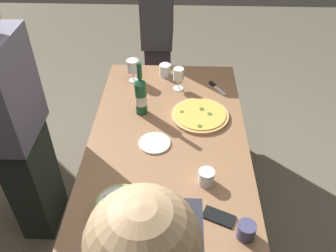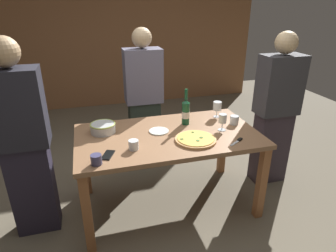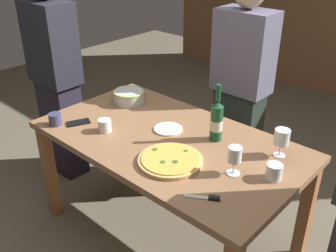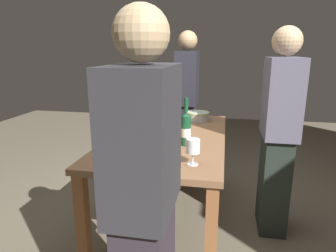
# 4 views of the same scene
# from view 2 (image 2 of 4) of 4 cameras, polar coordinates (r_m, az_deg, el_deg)

# --- Properties ---
(ground_plane) EXTENTS (8.00, 8.00, 0.00)m
(ground_plane) POSITION_cam_2_polar(r_m,az_deg,el_deg) (2.98, 0.00, -14.74)
(ground_plane) COLOR #69604E
(dining_table) EXTENTS (1.60, 0.90, 0.75)m
(dining_table) POSITION_cam_2_polar(r_m,az_deg,el_deg) (2.62, 0.00, -3.40)
(dining_table) COLOR #8E6443
(dining_table) RESTS_ON ground
(brick_wall_back) EXTENTS (5.05, 0.16, 2.82)m
(brick_wall_back) POSITION_cam_2_polar(r_m,az_deg,el_deg) (5.51, -9.56, 18.67)
(brick_wall_back) COLOR brown
(brick_wall_back) RESTS_ON ground
(pizza) EXTENTS (0.35, 0.35, 0.03)m
(pizza) POSITION_cam_2_polar(r_m,az_deg,el_deg) (2.47, 5.41, -2.58)
(pizza) COLOR #E3AC6B
(pizza) RESTS_ON dining_table
(serving_bowl) EXTENTS (0.22, 0.22, 0.09)m
(serving_bowl) POSITION_cam_2_polar(r_m,az_deg,el_deg) (2.66, -12.56, -0.28)
(serving_bowl) COLOR silver
(serving_bowl) RESTS_ON dining_table
(wine_bottle) EXTENTS (0.07, 0.07, 0.34)m
(wine_bottle) POSITION_cam_2_polar(r_m,az_deg,el_deg) (2.75, 3.47, 2.80)
(wine_bottle) COLOR #164A2B
(wine_bottle) RESTS_ON dining_table
(wine_glass_near_pizza) EXTENTS (0.08, 0.08, 0.16)m
(wine_glass_near_pizza) POSITION_cam_2_polar(r_m,az_deg,el_deg) (2.96, 9.56, 3.73)
(wine_glass_near_pizza) COLOR white
(wine_glass_near_pizza) RESTS_ON dining_table
(wine_glass_by_bottle) EXTENTS (0.07, 0.07, 0.15)m
(wine_glass_by_bottle) POSITION_cam_2_polar(r_m,az_deg,el_deg) (2.67, 10.58, 1.26)
(wine_glass_by_bottle) COLOR white
(wine_glass_by_bottle) RESTS_ON dining_table
(cup_amber) EXTENTS (0.08, 0.08, 0.08)m
(cup_amber) POSITION_cam_2_polar(r_m,az_deg,el_deg) (2.33, -6.72, -3.66)
(cup_amber) COLOR white
(cup_amber) RESTS_ON dining_table
(cup_ceramic) EXTENTS (0.08, 0.08, 0.08)m
(cup_ceramic) POSITION_cam_2_polar(r_m,az_deg,el_deg) (2.84, 12.79, 1.15)
(cup_ceramic) COLOR white
(cup_ceramic) RESTS_ON dining_table
(cup_spare) EXTENTS (0.08, 0.08, 0.08)m
(cup_spare) POSITION_cam_2_polar(r_m,az_deg,el_deg) (2.17, -13.80, -6.37)
(cup_spare) COLOR #414066
(cup_spare) RESTS_ON dining_table
(side_plate) EXTENTS (0.18, 0.18, 0.01)m
(side_plate) POSITION_cam_2_polar(r_m,az_deg,el_deg) (2.63, -1.78, -0.99)
(side_plate) COLOR white
(side_plate) RESTS_ON dining_table
(cell_phone) EXTENTS (0.12, 0.16, 0.01)m
(cell_phone) POSITION_cam_2_polar(r_m,az_deg,el_deg) (2.28, -11.60, -5.55)
(cell_phone) COLOR black
(cell_phone) RESTS_ON dining_table
(pizza_knife) EXTENTS (0.15, 0.11, 0.02)m
(pizza_knife) POSITION_cam_2_polar(r_m,az_deg,el_deg) (2.51, 13.42, -2.86)
(pizza_knife) COLOR silver
(pizza_knife) RESTS_ON dining_table
(person_host) EXTENTS (0.41, 0.24, 1.58)m
(person_host) POSITION_cam_2_polar(r_m,az_deg,el_deg) (3.16, 20.24, 2.69)
(person_host) COLOR #352B35
(person_host) RESTS_ON ground
(person_guest_left) EXTENTS (0.39, 0.24, 1.62)m
(person_guest_left) POSITION_cam_2_polar(r_m,az_deg,el_deg) (2.53, -26.32, -2.91)
(person_guest_left) COLOR #262131
(person_guest_left) RESTS_ON ground
(person_guest_right) EXTENTS (0.41, 0.24, 1.58)m
(person_guest_right) POSITION_cam_2_polar(r_m,az_deg,el_deg) (3.32, -4.73, 5.09)
(person_guest_right) COLOR #242E27
(person_guest_right) RESTS_ON ground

